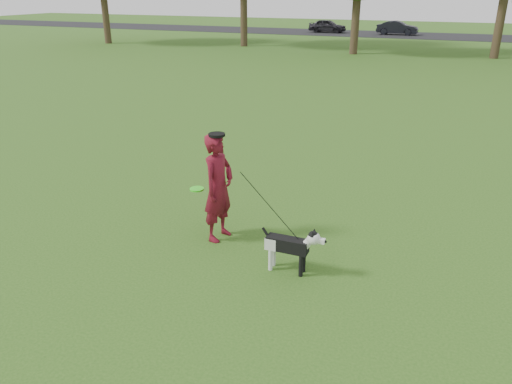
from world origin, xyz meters
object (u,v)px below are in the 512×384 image
at_px(car_left, 328,26).
at_px(car_mid, 397,28).
at_px(man, 218,188).
at_px(dog, 292,244).

relative_size(car_left, car_mid, 0.97).
xyz_separation_m(man, dog, (1.44, -0.58, -0.44)).
bearing_deg(car_left, car_mid, -87.06).
distance_m(car_left, car_mid, 6.15).
height_order(man, car_mid, man).
xyz_separation_m(man, car_mid, (-2.28, 39.63, -0.30)).
distance_m(man, car_mid, 39.70).
relative_size(man, dog, 1.83).
distance_m(man, dog, 1.61).
height_order(man, car_left, man).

